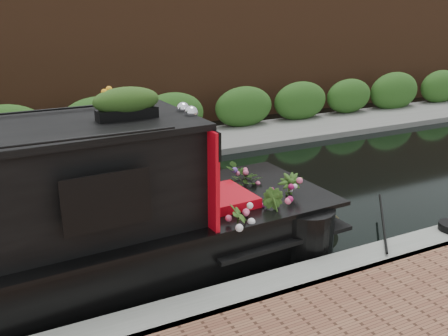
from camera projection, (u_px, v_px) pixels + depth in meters
name	position (u px, v px, depth m)	size (l,w,h in m)	color
ground	(163.00, 216.00, 9.46)	(80.00, 80.00, 0.00)	black
near_bank_coping	(248.00, 306.00, 6.66)	(40.00, 0.60, 0.50)	gray
far_bank_path	(107.00, 157.00, 13.01)	(40.00, 2.40, 0.34)	slate
far_hedge	(99.00, 149.00, 13.77)	(40.00, 1.10, 2.80)	#2A561C
far_brick_wall	(83.00, 132.00, 15.55)	(40.00, 1.00, 8.00)	#56321D
rope_fender	(324.00, 219.00, 8.91)	(0.33, 0.33, 0.45)	olive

